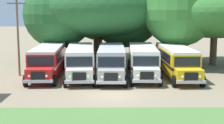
{
  "coord_description": "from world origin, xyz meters",
  "views": [
    {
      "loc": [
        -0.24,
        -24.34,
        6.32
      ],
      "look_at": [
        0.0,
        5.99,
        1.6
      ],
      "focal_mm": 53.13,
      "sensor_mm": 36.0,
      "label": 1
    }
  ],
  "objects": [
    {
      "name": "parked_bus_slot_3",
      "position": [
        3.04,
        7.84,
        1.58
      ],
      "size": [
        3.02,
        10.88,
        2.82
      ],
      "rotation": [
        0.0,
        0.0,
        -1.61
      ],
      "color": "silver",
      "rests_on": "ground_plane"
    },
    {
      "name": "ground_plane",
      "position": [
        0.0,
        0.0,
        0.0
      ],
      "size": [
        220.0,
        220.0,
        0.0
      ],
      "primitive_type": "plane",
      "color": "#84755B"
    },
    {
      "name": "secondary_tree",
      "position": [
        11.71,
        14.5,
        6.46
      ],
      "size": [
        16.1,
        13.74,
        10.89
      ],
      "color": "brown",
      "rests_on": "ground_plane"
    },
    {
      "name": "parked_bus_slot_2",
      "position": [
        -0.04,
        7.37,
        1.58
      ],
      "size": [
        2.8,
        10.85,
        2.82
      ],
      "rotation": [
        0.0,
        0.0,
        -1.58
      ],
      "color": "#9E9993",
      "rests_on": "ground_plane"
    },
    {
      "name": "parked_bus_slot_1",
      "position": [
        -3.07,
        7.58,
        1.58
      ],
      "size": [
        3.33,
        10.94,
        2.82
      ],
      "rotation": [
        0.0,
        0.0,
        -1.5
      ],
      "color": "silver",
      "rests_on": "ground_plane"
    },
    {
      "name": "parked_bus_slot_0",
      "position": [
        -6.26,
        7.84,
        1.58
      ],
      "size": [
        3.0,
        10.88,
        2.82
      ],
      "rotation": [
        0.0,
        0.0,
        -1.54
      ],
      "color": "red",
      "rests_on": "ground_plane"
    },
    {
      "name": "utility_pole",
      "position": [
        -9.07,
        7.69,
        4.05
      ],
      "size": [
        1.8,
        0.2,
        7.6
      ],
      "color": "brown",
      "rests_on": "ground_plane"
    },
    {
      "name": "broad_shade_tree",
      "position": [
        -1.55,
        17.23,
        6.47
      ],
      "size": [
        16.73,
        16.05,
        11.34
      ],
      "color": "brown",
      "rests_on": "ground_plane"
    },
    {
      "name": "parked_bus_slot_4",
      "position": [
        6.25,
        7.47,
        1.58
      ],
      "size": [
        2.83,
        10.86,
        2.82
      ],
      "rotation": [
        0.0,
        0.0,
        -1.55
      ],
      "color": "yellow",
      "rests_on": "ground_plane"
    }
  ]
}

